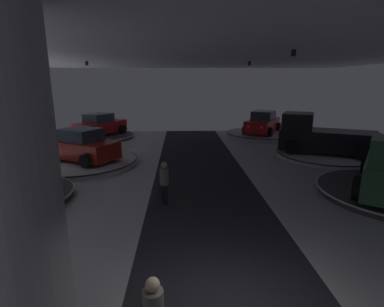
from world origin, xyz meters
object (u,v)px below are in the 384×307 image
(visitor_walking_near, at_px, (164,180))
(display_car_far_left, at_px, (80,146))
(pickup_truck_far_right, at_px, (321,137))
(display_platform_far_right, at_px, (325,155))
(display_platform_far_left, at_px, (81,162))
(display_car_deep_left, at_px, (100,125))
(display_platform_deep_left, at_px, (101,136))
(display_car_mid_left, at_px, (5,175))
(display_car_deep_right, at_px, (263,123))
(column_left, at_px, (17,192))
(display_platform_mid_left, at_px, (8,197))
(display_platform_deep_right, at_px, (262,135))

(visitor_walking_near, bearing_deg, display_car_far_left, 131.21)
(pickup_truck_far_right, bearing_deg, display_platform_far_right, -25.52)
(display_platform_far_left, xyz_separation_m, display_platform_far_right, (14.02, 1.09, -0.01))
(display_car_deep_left, relative_size, pickup_truck_far_right, 0.80)
(display_platform_deep_left, distance_m, display_car_mid_left, 12.90)
(display_car_mid_left, bearing_deg, display_platform_far_right, 22.01)
(display_platform_far_left, distance_m, visitor_walking_near, 7.28)
(display_car_far_left, bearing_deg, display_car_deep_right, 32.62)
(display_platform_deep_left, bearing_deg, pickup_truck_far_right, -24.33)
(column_left, distance_m, display_car_far_left, 11.74)
(display_car_far_left, bearing_deg, display_platform_far_left, 150.20)
(display_platform_far_left, bearing_deg, display_platform_mid_left, -102.41)
(display_platform_mid_left, relative_size, pickup_truck_far_right, 0.82)
(display_platform_far_left, bearing_deg, display_car_far_left, -29.80)
(display_platform_deep_left, relative_size, visitor_walking_near, 3.29)
(column_left, xyz_separation_m, display_platform_far_left, (-2.88, 11.27, -2.59))
(column_left, height_order, pickup_truck_far_right, column_left)
(column_left, xyz_separation_m, display_platform_deep_right, (9.11, 18.89, -2.54))
(visitor_walking_near, bearing_deg, display_car_deep_left, 113.32)
(display_car_deep_left, bearing_deg, visitor_walking_near, -66.68)
(visitor_walking_near, bearing_deg, display_car_mid_left, 175.82)
(visitor_walking_near, bearing_deg, display_platform_mid_left, 175.65)
(display_car_deep_left, bearing_deg, display_platform_deep_left, 59.42)
(display_platform_mid_left, xyz_separation_m, display_car_deep_right, (13.10, 12.64, 0.98))
(display_car_mid_left, bearing_deg, display_car_deep_left, 89.41)
(display_car_deep_right, height_order, pickup_truck_far_right, pickup_truck_far_right)
(display_platform_mid_left, height_order, display_car_mid_left, display_car_mid_left)
(display_platform_far_right, relative_size, visitor_walking_near, 3.57)
(visitor_walking_near, bearing_deg, display_platform_deep_right, 61.10)
(display_platform_mid_left, height_order, display_platform_deep_right, display_platform_deep_right)
(column_left, bearing_deg, display_platform_far_right, 47.97)
(column_left, xyz_separation_m, pickup_truck_far_right, (10.85, 12.50, -1.56))
(display_car_mid_left, bearing_deg, display_platform_deep_right, 44.05)
(display_car_mid_left, xyz_separation_m, display_car_far_left, (1.10, 5.00, -0.02))
(display_car_mid_left, relative_size, display_platform_far_left, 0.74)
(display_car_deep_right, bearing_deg, display_platform_deep_right, -120.51)
(display_platform_deep_right, distance_m, visitor_walking_near, 14.93)
(display_car_mid_left, distance_m, display_platform_far_right, 16.30)
(display_platform_deep_right, relative_size, display_car_deep_right, 1.25)
(display_car_deep_left, height_order, display_platform_far_right, display_car_deep_left)
(display_car_deep_right, bearing_deg, display_platform_far_left, -147.49)
(display_platform_far_left, bearing_deg, visitor_walking_near, -48.71)
(display_car_deep_left, height_order, pickup_truck_far_right, pickup_truck_far_right)
(display_platform_deep_left, xyz_separation_m, display_platform_deep_right, (12.91, -0.23, 0.08))
(display_platform_far_left, xyz_separation_m, display_car_deep_right, (12.00, 7.65, 0.99))
(display_car_deep_left, height_order, display_platform_mid_left, display_car_deep_left)
(display_car_mid_left, xyz_separation_m, pickup_truck_far_right, (14.80, 6.24, 0.12))
(pickup_truck_far_right, xyz_separation_m, visitor_walking_near, (-8.95, -6.67, -0.28))
(display_platform_deep_left, bearing_deg, display_platform_far_left, -83.27)
(pickup_truck_far_right, bearing_deg, display_car_deep_right, 105.06)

